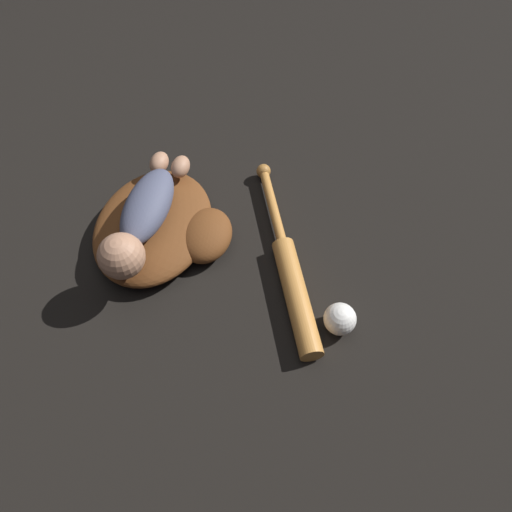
# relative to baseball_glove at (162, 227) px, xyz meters

# --- Properties ---
(ground_plane) EXTENTS (6.00, 6.00, 0.00)m
(ground_plane) POSITION_rel_baseball_glove_xyz_m (-0.02, -0.00, -0.04)
(ground_plane) COLOR black
(baseball_glove) EXTENTS (0.40, 0.38, 0.07)m
(baseball_glove) POSITION_rel_baseball_glove_xyz_m (0.00, 0.00, 0.00)
(baseball_glove) COLOR brown
(baseball_glove) RESTS_ON ground
(baby_figure) EXTENTS (0.37, 0.18, 0.10)m
(baby_figure) POSITION_rel_baseball_glove_xyz_m (0.04, -0.01, 0.08)
(baby_figure) COLOR #4C516B
(baby_figure) RESTS_ON baseball_glove
(baseball_bat) EXTENTS (0.43, 0.36, 0.05)m
(baseball_bat) POSITION_rel_baseball_glove_xyz_m (-0.03, 0.32, -0.01)
(baseball_bat) COLOR #C6843D
(baseball_bat) RESTS_ON ground
(baseball) EXTENTS (0.07, 0.07, 0.07)m
(baseball) POSITION_rel_baseball_glove_xyz_m (0.02, 0.46, -0.00)
(baseball) COLOR white
(baseball) RESTS_ON ground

